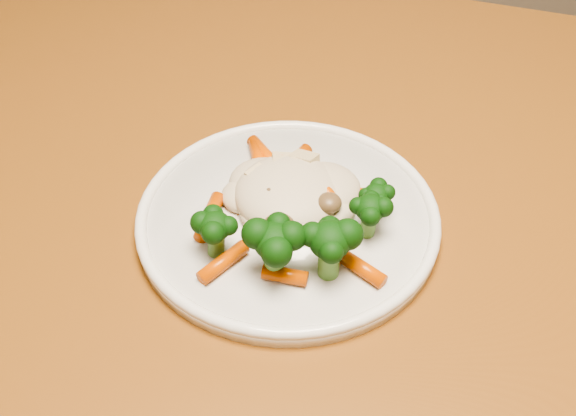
{
  "coord_description": "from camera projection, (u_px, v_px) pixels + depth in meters",
  "views": [
    {
      "loc": [
        0.05,
        -0.39,
        1.19
      ],
      "look_at": [
        0.02,
        0.04,
        0.77
      ],
      "focal_mm": 45.0,
      "sensor_mm": 36.0,
      "label": 1
    }
  ],
  "objects": [
    {
      "name": "dining_table",
      "position": [
        410.0,
        296.0,
        0.68
      ],
      "size": [
        1.41,
        1.11,
        0.75
      ],
      "rotation": [
        0.0,
        0.0,
        -0.25
      ],
      "color": "brown",
      "rests_on": "ground"
    },
    {
      "name": "meal",
      "position": [
        295.0,
        208.0,
        0.58
      ],
      "size": [
        0.16,
        0.19,
        0.05
      ],
      "color": "beige",
      "rests_on": "plate"
    },
    {
      "name": "plate",
      "position": [
        288.0,
        220.0,
        0.61
      ],
      "size": [
        0.25,
        0.25,
        0.01
      ],
      "primitive_type": "cylinder",
      "color": "white",
      "rests_on": "dining_table"
    }
  ]
}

